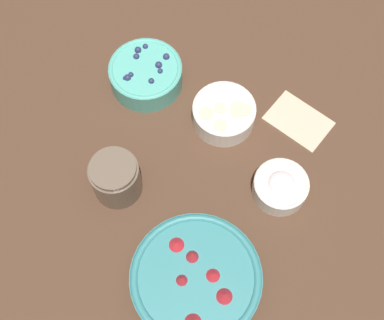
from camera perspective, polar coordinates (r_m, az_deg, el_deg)
name	(u,v)px	position (r m, az deg, el deg)	size (l,w,h in m)	color
ground_plane	(180,169)	(1.09, -1.26, -0.93)	(4.00, 4.00, 0.00)	#4C3323
bowl_strawberries	(196,280)	(0.98, 0.42, -12.68)	(0.24, 0.24, 0.09)	teal
bowl_blueberries	(146,74)	(1.17, -4.95, 9.18)	(0.16, 0.16, 0.06)	#56B7A8
bowl_bananas	(224,113)	(1.12, 3.44, 5.04)	(0.13, 0.13, 0.05)	white
bowl_cream	(281,186)	(1.06, 9.43, -2.77)	(0.11, 0.11, 0.05)	silver
jar_chocolate	(116,179)	(1.05, -8.12, -1.97)	(0.10, 0.10, 0.10)	brown
napkin	(299,120)	(1.16, 11.31, 4.15)	(0.15, 0.11, 0.01)	beige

